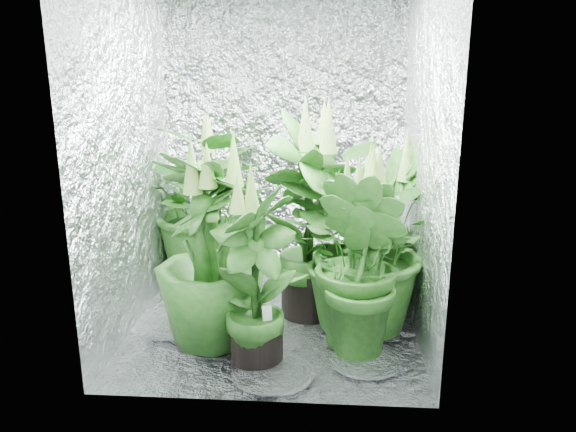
# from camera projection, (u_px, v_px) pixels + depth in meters

# --- Properties ---
(ground) EXTENTS (1.60, 1.60, 0.00)m
(ground) POSITION_uv_depth(u_px,v_px,m) (274.00, 321.00, 3.28)
(ground) COLOR silver
(ground) RESTS_ON ground
(walls) EXTENTS (1.62, 1.62, 2.00)m
(walls) POSITION_uv_depth(u_px,v_px,m) (273.00, 151.00, 3.01)
(walls) COLOR silver
(walls) RESTS_ON ground
(plant_a) EXTENTS (1.22, 1.22, 1.15)m
(plant_a) POSITION_uv_depth(u_px,v_px,m) (209.00, 203.00, 3.75)
(plant_a) COLOR black
(plant_a) RESTS_ON ground
(plant_b) EXTENTS (0.85, 0.85, 1.28)m
(plant_b) POSITION_uv_depth(u_px,v_px,m) (309.00, 219.00, 3.23)
(plant_b) COLOR black
(plant_b) RESTS_ON ground
(plant_c) EXTENTS (0.64, 0.64, 1.07)m
(plant_c) POSITION_uv_depth(u_px,v_px,m) (383.00, 229.00, 3.39)
(plant_c) COLOR black
(plant_c) RESTS_ON ground
(plant_d) EXTENTS (0.78, 0.78, 1.13)m
(plant_d) POSITION_uv_depth(u_px,v_px,m) (210.00, 253.00, 2.88)
(plant_d) COLOR black
(plant_d) RESTS_ON ground
(plant_e) EXTENTS (0.92, 0.92, 1.08)m
(plant_e) POSITION_uv_depth(u_px,v_px,m) (361.00, 245.00, 3.01)
(plant_e) COLOR black
(plant_e) RESTS_ON ground
(plant_f) EXTENTS (0.67, 0.67, 1.01)m
(plant_f) POSITION_uv_depth(u_px,v_px,m) (256.00, 279.00, 2.68)
(plant_f) COLOR black
(plant_f) RESTS_ON ground
(plant_g) EXTENTS (0.73, 0.73, 1.04)m
(plant_g) POSITION_uv_depth(u_px,v_px,m) (362.00, 265.00, 2.80)
(plant_g) COLOR black
(plant_g) RESTS_ON ground
(circulation_fan) EXTENTS (0.19, 0.32, 0.37)m
(circulation_fan) POSITION_uv_depth(u_px,v_px,m) (369.00, 261.00, 3.81)
(circulation_fan) COLOR black
(circulation_fan) RESTS_ON ground
(plant_label) EXTENTS (0.05, 0.04, 0.07)m
(plant_label) POSITION_uv_depth(u_px,v_px,m) (267.00, 313.00, 2.70)
(plant_label) COLOR white
(plant_label) RESTS_ON plant_f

